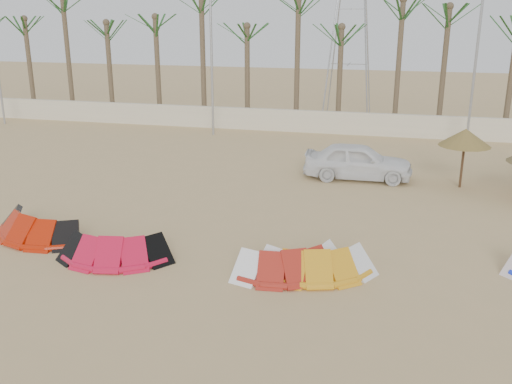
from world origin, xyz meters
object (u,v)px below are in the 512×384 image
(kite_red_right, at_px, (294,257))
(kite_orange, at_px, (317,258))
(kite_red_left, at_px, (41,223))
(car, at_px, (358,161))
(parasol_left, at_px, (465,137))
(kite_red_mid, at_px, (119,244))

(kite_red_right, bearing_deg, kite_orange, 12.90)
(kite_red_left, relative_size, car, 0.83)
(kite_red_left, xyz_separation_m, kite_red_right, (8.38, -0.71, -0.00))
(kite_red_right, distance_m, parasol_left, 10.92)
(kite_red_left, relative_size, kite_red_right, 1.04)
(kite_orange, bearing_deg, car, 87.50)
(kite_red_right, relative_size, parasol_left, 1.49)
(parasol_left, height_order, car, parasol_left)
(parasol_left, bearing_deg, kite_red_mid, -136.89)
(kite_red_left, xyz_separation_m, parasol_left, (13.64, 8.72, 1.67))
(kite_red_mid, bearing_deg, parasol_left, 43.11)
(kite_red_mid, relative_size, parasol_left, 1.41)
(kite_red_right, bearing_deg, kite_red_mid, -176.57)
(kite_red_right, relative_size, kite_orange, 1.03)
(kite_orange, bearing_deg, kite_red_right, -167.10)
(car, bearing_deg, kite_red_right, 171.74)
(kite_orange, bearing_deg, kite_red_left, 176.45)
(kite_orange, xyz_separation_m, car, (0.42, 9.53, 0.36))
(kite_red_mid, distance_m, car, 11.75)
(kite_red_right, distance_m, kite_orange, 0.66)
(kite_orange, bearing_deg, kite_red_mid, -175.50)
(kite_red_mid, xyz_separation_m, parasol_left, (10.40, 9.73, 1.67))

